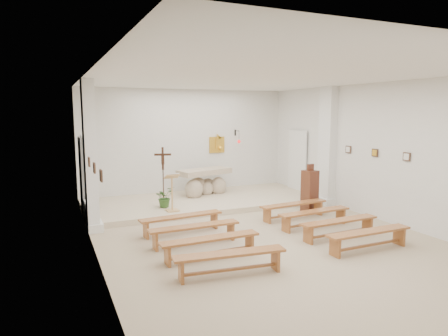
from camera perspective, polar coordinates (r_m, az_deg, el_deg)
name	(u,v)px	position (r m, az deg, el deg)	size (l,w,h in m)	color
ground	(260,236)	(9.12, 5.16, -9.66)	(7.00, 10.00, 0.00)	tan
wall_left	(94,168)	(7.69, -18.04, 0.04)	(0.02, 10.00, 3.50)	silver
wall_right	(381,152)	(10.88, 21.57, 2.11)	(0.02, 10.00, 3.50)	silver
wall_back	(187,143)	(13.31, -5.25, 3.61)	(7.00, 0.02, 3.50)	silver
ceiling	(262,77)	(8.72, 5.46, 12.75)	(7.00, 10.00, 0.02)	silver
sanctuary_platform	(204,201)	(12.17, -2.89, -4.76)	(6.98, 3.00, 0.15)	beige
pilaster_left	(90,156)	(9.67, -18.59, 1.58)	(0.26, 0.55, 3.50)	white
pilaster_right	(327,146)	(12.28, 14.53, 3.03)	(0.26, 0.55, 3.50)	white
gold_wall_relief	(217,145)	(13.66, -1.03, 3.34)	(0.55, 0.04, 0.55)	gold
sanctuary_lamp	(239,140)	(13.71, 2.09, 4.02)	(0.11, 0.36, 0.44)	black
station_frame_left_front	(101,176)	(6.91, -17.16, -1.04)	(0.03, 0.20, 0.20)	#452C1E
station_frame_left_mid	(94,168)	(7.89, -18.04, 0.01)	(0.03, 0.20, 0.20)	#452C1E
station_frame_left_rear	(89,162)	(8.88, -18.72, 0.83)	(0.03, 0.20, 0.20)	#452C1E
station_frame_right_front	(407,157)	(10.33, 24.64, 1.48)	(0.03, 0.20, 0.20)	#452C1E
station_frame_right_mid	(375,153)	(11.01, 20.75, 2.05)	(0.03, 0.20, 0.20)	#452C1E
station_frame_right_rear	(348,149)	(11.74, 17.33, 2.55)	(0.03, 0.20, 0.20)	#452C1E
radiator_left	(88,212)	(10.61, -18.92, -6.02)	(0.10, 0.85, 0.52)	silver
radiator_right	(313,191)	(13.07, 12.60, -3.18)	(0.10, 0.85, 0.52)	silver
altar	(204,184)	(12.73, -2.88, -2.26)	(1.85, 1.11, 0.90)	#C3B095
lectern	(172,192)	(10.64, -7.41, -3.46)	(0.38, 0.32, 1.03)	tan
crucifix_stand	(163,170)	(11.70, -8.71, -0.35)	(0.48, 0.21, 1.61)	#331D10
potted_plant	(165,197)	(11.17, -8.50, -4.13)	(0.51, 0.44, 0.56)	#305622
donation_pedestal	(310,191)	(11.39, 12.14, -3.18)	(0.41, 0.41, 1.34)	#502916
bench_left_front	(181,220)	(9.29, -6.11, -7.35)	(1.97, 0.47, 0.41)	#A76430
bench_right_front	(294,207)	(10.60, 9.93, -5.49)	(1.97, 0.48, 0.41)	#A76430
bench_left_second	(194,230)	(8.48, -4.24, -8.83)	(1.95, 0.33, 0.41)	#A76430
bench_right_second	(315,215)	(9.90, 12.81, -6.54)	(1.97, 0.44, 0.41)	#A76430
bench_left_third	(210,243)	(7.69, -1.97, -10.60)	(1.96, 0.33, 0.41)	#A76430
bench_right_third	(339,224)	(9.23, 16.13, -7.73)	(1.96, 0.38, 0.41)	#A76430
bench_left_fourth	(230,258)	(6.92, 0.86, -12.75)	(1.98, 0.54, 0.41)	#A76430
bench_right_fourth	(369,236)	(8.60, 19.98, -9.06)	(1.95, 0.32, 0.41)	#A76430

